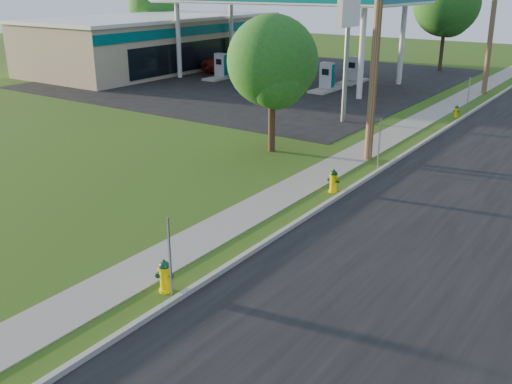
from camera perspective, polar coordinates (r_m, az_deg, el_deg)
road at (r=16.32m, az=17.33°, el=-5.71°), size 8.00×120.00×0.02m
curb at (r=17.70m, az=5.03°, el=-2.50°), size 0.15×120.00×0.15m
sidewalk at (r=18.58m, az=0.35°, el=-1.49°), size 1.50×120.00×0.03m
forecourt at (r=44.28m, az=0.73°, el=11.31°), size 26.00×28.00×0.02m
utility_pole_mid at (r=23.19m, az=11.96°, el=15.02°), size 1.40×0.32×9.80m
utility_pole_far at (r=40.33m, az=22.59°, el=15.81°), size 1.40×0.32×9.50m
sign_post_near at (r=13.19m, az=-8.61°, el=-6.55°), size 0.05×0.04×2.00m
sign_post_mid at (r=22.64m, az=12.20°, el=4.69°), size 0.05×0.04×2.00m
sign_post_far at (r=33.99m, az=20.45°, el=9.00°), size 0.05×0.04×2.00m
fuel_pump_nw at (r=44.04m, az=-3.52°, el=12.16°), size 1.20×3.20×1.90m
fuel_pump_ne at (r=39.17m, az=7.09°, el=11.03°), size 1.20×3.20×1.90m
fuel_pump_sw at (r=47.22m, az=-0.45°, el=12.74°), size 1.20×3.20×1.90m
fuel_pump_se at (r=42.71m, az=9.67°, el=11.66°), size 1.20×3.20×1.90m
convenience_store at (r=50.94m, az=-9.89°, el=14.60°), size 10.40×22.40×4.25m
price_pylon at (r=29.77m, az=9.26°, el=17.18°), size 0.34×2.04×6.85m
tree_verge at (r=23.99m, az=1.74°, el=12.56°), size 3.78×3.78×5.73m
tree_lot at (r=49.93m, az=18.61°, el=17.25°), size 5.27×5.27×7.98m
tree_back at (r=59.76m, az=-10.34°, el=17.61°), size 4.57×4.57×6.92m
hydrant_near at (r=13.70m, az=-9.11°, el=-8.30°), size 0.43×0.38×0.83m
hydrant_mid at (r=19.97m, az=7.74°, el=1.10°), size 0.43×0.38×0.83m
hydrant_far at (r=32.99m, az=19.41°, el=7.61°), size 0.34×0.30×0.66m
car_red at (r=46.08m, az=-2.21°, el=12.57°), size 5.42×2.58×1.49m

